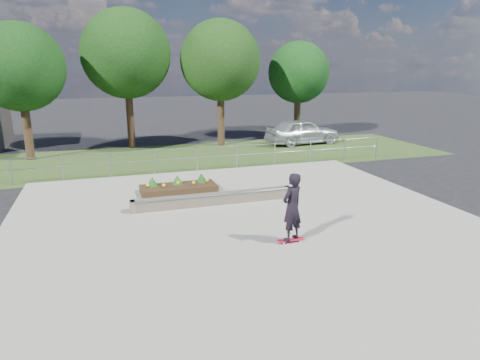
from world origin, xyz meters
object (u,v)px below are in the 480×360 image
object	(u,v)px
grind_ledge	(215,199)
planter_bed	(178,187)
parked_car	(302,131)
skateboarder	(292,207)

from	to	relation	value
grind_ledge	planter_bed	xyz separation A→B (m)	(-0.96, 2.08, -0.02)
grind_ledge	planter_bed	distance (m)	2.29
grind_ledge	parked_car	xyz separation A→B (m)	(8.65, 10.56, 0.56)
skateboarder	parked_car	bearing A→B (deg)	62.91
planter_bed	parked_car	xyz separation A→B (m)	(9.61, 8.48, 0.58)
skateboarder	parked_car	xyz separation A→B (m)	(7.47, 14.60, -0.28)
grind_ledge	parked_car	size ratio (longest dim) A/B	1.24
planter_bed	parked_car	size ratio (longest dim) A/B	0.62
grind_ledge	parked_car	distance (m)	13.66
grind_ledge	skateboarder	bearing A→B (deg)	-73.64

